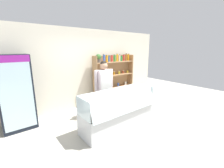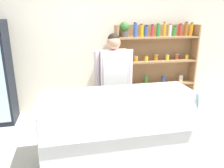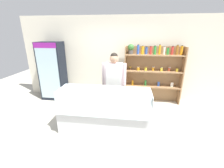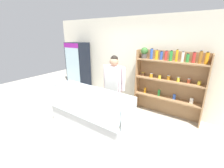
{
  "view_description": "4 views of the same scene",
  "coord_description": "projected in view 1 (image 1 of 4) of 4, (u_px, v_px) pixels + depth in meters",
  "views": [
    {
      "loc": [
        -2.65,
        -2.75,
        2.05
      ],
      "look_at": [
        0.08,
        0.64,
        1.01
      ],
      "focal_mm": 24.0,
      "sensor_mm": 36.0,
      "label": 1
    },
    {
      "loc": [
        -0.88,
        -2.67,
        1.96
      ],
      "look_at": [
        -0.22,
        0.42,
        0.98
      ],
      "focal_mm": 35.0,
      "sensor_mm": 36.0,
      "label": 2
    },
    {
      "loc": [
        0.32,
        -3.02,
        2.21
      ],
      "look_at": [
        -0.15,
        0.58,
        0.93
      ],
      "focal_mm": 24.0,
      "sensor_mm": 36.0,
      "label": 3
    },
    {
      "loc": [
        1.94,
        -2.27,
        2.21
      ],
      "look_at": [
        0.06,
        0.42,
        1.1
      ],
      "focal_mm": 24.0,
      "sensor_mm": 36.0,
      "label": 4
    }
  ],
  "objects": [
    {
      "name": "shelving_unit",
      "position": [
        113.0,
        75.0,
        5.81
      ],
      "size": [
        1.79,
        0.29,
        1.86
      ],
      "color": "#9E754C",
      "rests_on": "ground"
    },
    {
      "name": "drinks_fridge",
      "position": [
        16.0,
        93.0,
        3.73
      ],
      "size": [
        0.77,
        0.55,
        1.91
      ],
      "color": "black",
      "rests_on": "ground"
    },
    {
      "name": "ground_plane",
      "position": [
        124.0,
        124.0,
        4.18
      ],
      "size": [
        12.0,
        12.0,
        0.0
      ],
      "primitive_type": "plane",
      "color": "#B7B2A3"
    },
    {
      "name": "deli_display_case",
      "position": [
        118.0,
        116.0,
        3.93
      ],
      "size": [
        2.05,
        0.71,
        1.01
      ],
      "color": "silver",
      "rests_on": "ground"
    },
    {
      "name": "shop_clerk",
      "position": [
        104.0,
        84.0,
        4.45
      ],
      "size": [
        0.65,
        0.25,
        1.71
      ],
      "color": "#4C4233",
      "rests_on": "ground"
    },
    {
      "name": "back_wall",
      "position": [
        87.0,
        68.0,
        5.35
      ],
      "size": [
        6.8,
        0.1,
        2.7
      ],
      "primitive_type": "cube",
      "color": "silver",
      "rests_on": "ground"
    }
  ]
}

